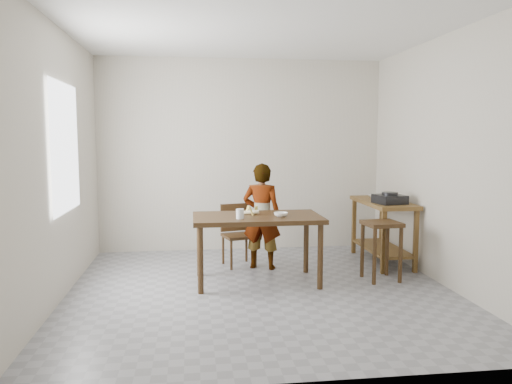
{
  "coord_description": "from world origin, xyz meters",
  "views": [
    {
      "loc": [
        -0.7,
        -5.06,
        1.6
      ],
      "look_at": [
        0.0,
        0.4,
        1.0
      ],
      "focal_mm": 35.0,
      "sensor_mm": 36.0,
      "label": 1
    }
  ],
  "objects": [
    {
      "name": "floor",
      "position": [
        0.0,
        0.0,
        -0.02
      ],
      "size": [
        4.0,
        4.0,
        0.04
      ],
      "primitive_type": "cube",
      "color": "gray",
      "rests_on": "ground"
    },
    {
      "name": "ceiling",
      "position": [
        0.0,
        0.0,
        2.72
      ],
      "size": [
        4.0,
        4.0,
        0.04
      ],
      "primitive_type": "cube",
      "color": "white",
      "rests_on": "wall_back"
    },
    {
      "name": "wall_back",
      "position": [
        0.0,
        2.02,
        1.35
      ],
      "size": [
        4.0,
        0.04,
        2.7
      ],
      "primitive_type": "cube",
      "color": "beige",
      "rests_on": "ground"
    },
    {
      "name": "wall_front",
      "position": [
        0.0,
        -2.02,
        1.35
      ],
      "size": [
        4.0,
        0.04,
        2.7
      ],
      "primitive_type": "cube",
      "color": "beige",
      "rests_on": "ground"
    },
    {
      "name": "wall_left",
      "position": [
        -2.02,
        0.0,
        1.35
      ],
      "size": [
        0.04,
        4.0,
        2.7
      ],
      "primitive_type": "cube",
      "color": "beige",
      "rests_on": "ground"
    },
    {
      "name": "wall_right",
      "position": [
        2.02,
        0.0,
        1.35
      ],
      "size": [
        0.04,
        4.0,
        2.7
      ],
      "primitive_type": "cube",
      "color": "beige",
      "rests_on": "ground"
    },
    {
      "name": "window_pane",
      "position": [
        -1.97,
        0.2,
        1.5
      ],
      "size": [
        0.02,
        1.1,
        1.3
      ],
      "primitive_type": "cube",
      "color": "white",
      "rests_on": "wall_left"
    },
    {
      "name": "dining_table",
      "position": [
        0.0,
        0.3,
        0.38
      ],
      "size": [
        1.4,
        0.8,
        0.75
      ],
      "primitive_type": null,
      "color": "#392512",
      "rests_on": "floor"
    },
    {
      "name": "prep_counter",
      "position": [
        1.72,
        1.0,
        0.4
      ],
      "size": [
        0.5,
        1.2,
        0.8
      ],
      "primitive_type": null,
      "color": "brown",
      "rests_on": "floor"
    },
    {
      "name": "child",
      "position": [
        0.14,
        0.9,
        0.65
      ],
      "size": [
        0.55,
        0.46,
        1.29
      ],
      "primitive_type": "imported",
      "rotation": [
        0.0,
        0.0,
        2.77
      ],
      "color": "silver",
      "rests_on": "floor"
    },
    {
      "name": "dining_chair",
      "position": [
        -0.13,
        1.05,
        0.38
      ],
      "size": [
        0.45,
        0.45,
        0.77
      ],
      "primitive_type": null,
      "rotation": [
        0.0,
        0.0,
        0.26
      ],
      "color": "#392512",
      "rests_on": "floor"
    },
    {
      "name": "stool",
      "position": [
        1.4,
        0.22,
        0.33
      ],
      "size": [
        0.41,
        0.41,
        0.67
      ],
      "primitive_type": null,
      "rotation": [
        0.0,
        0.0,
        0.09
      ],
      "color": "#392512",
      "rests_on": "floor"
    },
    {
      "name": "glass_tumbler",
      "position": [
        -0.21,
        0.12,
        0.8
      ],
      "size": [
        0.1,
        0.1,
        0.1
      ],
      "primitive_type": "cylinder",
      "rotation": [
        0.0,
        0.0,
        -0.28
      ],
      "color": "white",
      "rests_on": "dining_table"
    },
    {
      "name": "small_bowl",
      "position": [
        0.24,
        0.19,
        0.77
      ],
      "size": [
        0.18,
        0.18,
        0.05
      ],
      "primitive_type": "imported",
      "rotation": [
        0.0,
        0.0,
        -0.25
      ],
      "color": "white",
      "rests_on": "dining_table"
    },
    {
      "name": "banana",
      "position": [
        -0.05,
        0.38,
        0.78
      ],
      "size": [
        0.22,
        0.19,
        0.07
      ],
      "primitive_type": null,
      "rotation": [
        0.0,
        0.0,
        -0.31
      ],
      "color": "yellow",
      "rests_on": "dining_table"
    },
    {
      "name": "serving_bowl",
      "position": [
        1.72,
        1.21,
        0.83
      ],
      "size": [
        0.28,
        0.28,
        0.06
      ],
      "primitive_type": "imported",
      "rotation": [
        0.0,
        0.0,
        0.33
      ],
      "color": "white",
      "rests_on": "prep_counter"
    },
    {
      "name": "gas_burner",
      "position": [
        1.68,
        0.71,
        0.85
      ],
      "size": [
        0.38,
        0.38,
        0.11
      ],
      "primitive_type": "cube",
      "rotation": [
        0.0,
        0.0,
        0.19
      ],
      "color": "black",
      "rests_on": "prep_counter"
    }
  ]
}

